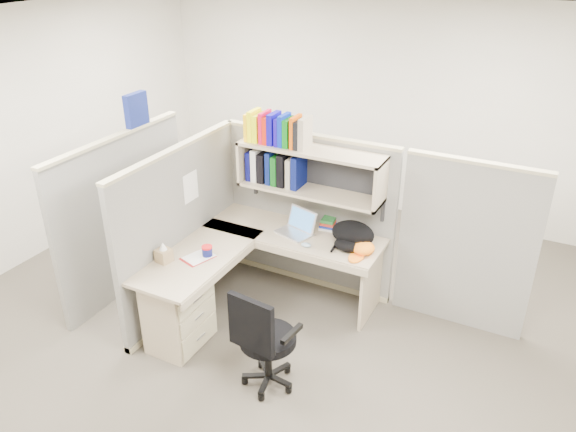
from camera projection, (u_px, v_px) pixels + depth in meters
The scene contains 14 objects.
ground at pixel (266, 326), 5.29m from camera, with size 6.00×6.00×0.00m, color #332D27.
room_shell at pixel (263, 166), 4.56m from camera, with size 6.00×6.00×6.00m.
cubicle at pixel (254, 213), 5.39m from camera, with size 3.79×1.84×1.95m.
desk at pixel (210, 291), 5.03m from camera, with size 1.74×1.75×0.73m.
laptop at pixel (294, 223), 5.33m from camera, with size 0.33×0.33×0.24m, color silver, non-canonical shape.
backpack at pixel (351, 236), 5.10m from camera, with size 0.40×0.31×0.24m, color black, non-canonical shape.
orange_cap at pixel (363, 248), 5.03m from camera, with size 0.21×0.24×0.11m, color orange, non-canonical shape.
snack_canister at pixel (207, 251), 5.00m from camera, with size 0.10×0.10×0.10m.
tissue_box at pixel (164, 252), 4.89m from camera, with size 0.12×0.12×0.19m, color #A0855B, non-canonical shape.
mouse at pixel (306, 245), 5.16m from camera, with size 0.10×0.06×0.04m, color #81A0B7.
paper_cup at pixel (302, 224), 5.47m from camera, with size 0.06×0.06×0.09m, color silver.
book_stack at pixel (329, 222), 5.49m from camera, with size 0.15×0.21×0.10m, color gray, non-canonical shape.
loose_paper at pixel (199, 257), 5.00m from camera, with size 0.19×0.25×0.00m, color white, non-canonical shape.
task_chair at pixel (265, 354), 4.43m from camera, with size 0.52×0.48×0.95m.
Camera 1 is at (2.12, -3.69, 3.31)m, focal length 35.00 mm.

